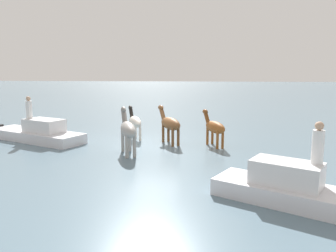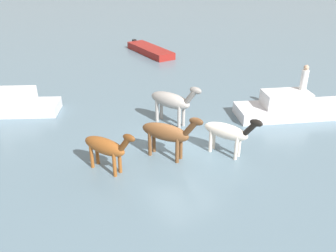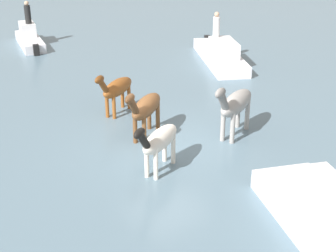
{
  "view_description": "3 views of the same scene",
  "coord_description": "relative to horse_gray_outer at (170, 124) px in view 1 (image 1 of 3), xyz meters",
  "views": [
    {
      "loc": [
        16.65,
        2.45,
        3.76
      ],
      "look_at": [
        0.64,
        0.8,
        1.06
      ],
      "focal_mm": 35.19,
      "sensor_mm": 36.0,
      "label": 1
    },
    {
      "loc": [
        -9.91,
        6.82,
        7.09
      ],
      "look_at": [
        0.87,
        0.16,
        0.74
      ],
      "focal_mm": 37.47,
      "sensor_mm": 36.0,
      "label": 2
    },
    {
      "loc": [
        -8.62,
        -11.27,
        7.1
      ],
      "look_at": [
        0.13,
        -0.04,
        0.64
      ],
      "focal_mm": 53.13,
      "sensor_mm": 36.0,
      "label": 3
    }
  ],
  "objects": [
    {
      "name": "ground_plane",
      "position": [
        0.13,
        -0.81,
        -1.06
      ],
      "size": [
        206.58,
        206.58,
        0.0
      ],
      "primitive_type": "plane",
      "color": "slate"
    },
    {
      "name": "horse_rear_stallion",
      "position": [
        0.36,
        2.28,
        -0.08
      ],
      "size": [
        2.19,
        1.32,
        1.76
      ],
      "rotation": [
        0.0,
        0.0,
        3.6
      ],
      "color": "brown",
      "rests_on": "ground_plane"
    },
    {
      "name": "boat_motor_center",
      "position": [
        0.04,
        -7.25,
        -0.72
      ],
      "size": [
        3.96,
        6.15,
        1.38
      ],
      "rotation": [
        0.0,
        0.0,
        1.15
      ],
      "color": "silver",
      "rests_on": "ground_plane"
    },
    {
      "name": "boat_dinghy_port",
      "position": [
        7.66,
        4.54,
        -0.73
      ],
      "size": [
        3.91,
        5.4,
        1.36
      ],
      "rotation": [
        0.0,
        0.0,
        4.2
      ],
      "color": "silver",
      "rests_on": "ground_plane"
    },
    {
      "name": "person_spotter_bow",
      "position": [
        0.12,
        -7.57,
        0.72
      ],
      "size": [
        0.32,
        0.32,
        1.19
      ],
      "color": "silver",
      "rests_on": "boat_motor_center"
    },
    {
      "name": "horse_dun_straggler",
      "position": [
        -1.01,
        -2.06,
        -0.08
      ],
      "size": [
        2.21,
        1.28,
        1.77
      ],
      "rotation": [
        0.0,
        0.0,
        3.57
      ],
      "color": "silver",
      "rests_on": "ground_plane"
    },
    {
      "name": "horse_gray_outer",
      "position": [
        0.0,
        0.0,
        0.0
      ],
      "size": [
        2.3,
        1.61,
        1.92
      ],
      "rotation": [
        0.0,
        0.0,
        3.69
      ],
      "color": "brown",
      "rests_on": "ground_plane"
    },
    {
      "name": "horse_dark_mare",
      "position": [
        2.36,
        -1.69,
        0.08
      ],
      "size": [
        2.6,
        1.37,
        2.06
      ],
      "rotation": [
        0.0,
        0.0,
        3.52
      ],
      "color": "#9E9993",
      "rests_on": "ground_plane"
    },
    {
      "name": "person_helmsman_aft",
      "position": [
        7.58,
        4.83,
        0.7
      ],
      "size": [
        0.32,
        0.32,
        1.19
      ],
      "color": "silver",
      "rests_on": "boat_dinghy_port"
    }
  ]
}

